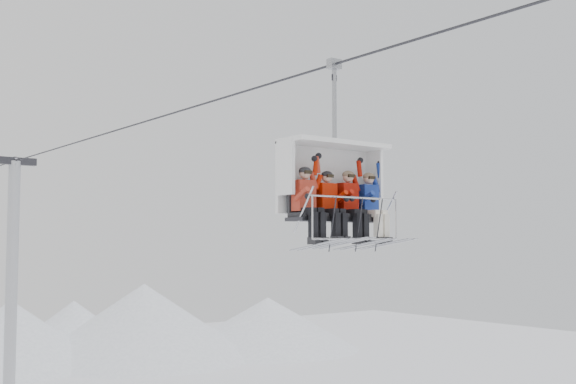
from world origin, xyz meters
TOP-DOWN VIEW (x-y plane):
  - lift_tower_right at (0.00, 22.00)m, footprint 2.00×1.80m
  - haul_cable at (0.00, 0.00)m, footprint 0.06×50.00m
  - chairlift_carrier at (0.00, -1.57)m, footprint 2.57×1.17m
  - skier_far_left at (-0.90, -1.87)m, footprint 0.44×1.69m
  - skier_center_left at (-0.30, -1.87)m, footprint 0.42×1.69m
  - skier_center_right at (0.30, -1.87)m, footprint 0.44×1.69m
  - skier_far_right at (0.92, -1.87)m, footprint 0.43×1.69m

SIDE VIEW (x-z plane):
  - lift_tower_right at x=0.00m, z-range -0.96..12.52m
  - skier_center_left at x=-0.30m, z-range 9.39..11.05m
  - skier_far_right at x=0.92m, z-range 9.38..11.09m
  - skier_center_right at x=0.30m, z-range 9.38..11.10m
  - skier_far_left at x=-0.90m, z-range 9.38..11.11m
  - chairlift_carrier at x=0.00m, z-range 8.73..12.71m
  - haul_cable at x=0.00m, z-range 13.27..13.33m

